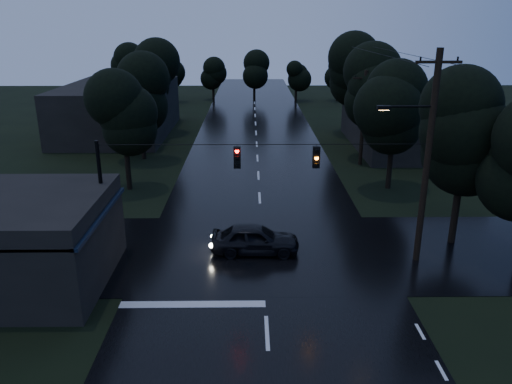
{
  "coord_description": "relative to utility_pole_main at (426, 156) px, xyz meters",
  "views": [
    {
      "loc": [
        -0.6,
        -10.91,
        11.1
      ],
      "look_at": [
        -0.31,
        13.58,
        2.64
      ],
      "focal_mm": 35.0,
      "sensor_mm": 36.0,
      "label": 1
    }
  ],
  "objects": [
    {
      "name": "tree_right_c",
      "position": [
        2.79,
        29.0,
        1.11
      ],
      "size": [
        4.76,
        4.76,
        10.03
      ],
      "color": "black",
      "rests_on": "ground"
    },
    {
      "name": "building_far_right",
      "position": [
        6.59,
        23.0,
        -3.06
      ],
      "size": [
        10.0,
        14.0,
        4.4
      ],
      "primitive_type": "cube",
      "color": "black",
      "rests_on": "ground"
    },
    {
      "name": "tree_left_b",
      "position": [
        -17.01,
        19.0,
        0.36
      ],
      "size": [
        4.2,
        4.2,
        8.85
      ],
      "color": "black",
      "rests_on": "ground"
    },
    {
      "name": "utility_pole_far",
      "position": [
        0.89,
        17.0,
        -1.38
      ],
      "size": [
        2.0,
        0.3,
        7.5
      ],
      "color": "black",
      "rests_on": "ground"
    },
    {
      "name": "tree_right_a",
      "position": [
        1.59,
        11.0,
        0.36
      ],
      "size": [
        4.2,
        4.2,
        8.85
      ],
      "color": "black",
      "rests_on": "ground"
    },
    {
      "name": "cross_street",
      "position": [
        -7.41,
        1.0,
        -5.26
      ],
      "size": [
        60.0,
        9.0,
        0.02
      ],
      "primitive_type": "cube",
      "color": "black",
      "rests_on": "ground"
    },
    {
      "name": "span_signals",
      "position": [
        -6.85,
        -0.01,
        -0.01
      ],
      "size": [
        15.0,
        0.37,
        1.12
      ],
      "color": "black",
      "rests_on": "ground"
    },
    {
      "name": "tree_left_c",
      "position": [
        -17.61,
        29.0,
        0.74
      ],
      "size": [
        4.48,
        4.48,
        9.44
      ],
      "color": "black",
      "rests_on": "ground"
    },
    {
      "name": "tree_corner_near",
      "position": [
        2.59,
        2.0,
        0.74
      ],
      "size": [
        4.48,
        4.48,
        9.44
      ],
      "color": "black",
      "rests_on": "ground"
    },
    {
      "name": "car",
      "position": [
        -7.79,
        0.88,
        -4.51
      ],
      "size": [
        4.44,
        1.9,
        1.5
      ],
      "primitive_type": "imported",
      "rotation": [
        0.0,
        0.0,
        1.54
      ],
      "color": "black",
      "rests_on": "ground"
    },
    {
      "name": "main_road",
      "position": [
        -7.41,
        19.0,
        -5.26
      ],
      "size": [
        12.0,
        120.0,
        0.02
      ],
      "primitive_type": "cube",
      "color": "black",
      "rests_on": "ground"
    },
    {
      "name": "building_far_left",
      "position": [
        -21.41,
        29.0,
        -2.76
      ],
      "size": [
        10.0,
        16.0,
        5.0
      ],
      "primitive_type": "cube",
      "color": "black",
      "rests_on": "ground"
    },
    {
      "name": "tree_right_b",
      "position": [
        2.19,
        19.0,
        0.74
      ],
      "size": [
        4.48,
        4.48,
        9.44
      ],
      "color": "black",
      "rests_on": "ground"
    },
    {
      "name": "tree_left_a",
      "position": [
        -16.41,
        11.0,
        -0.02
      ],
      "size": [
        3.92,
        3.92,
        8.26
      ],
      "color": "black",
      "rests_on": "ground"
    },
    {
      "name": "anchor_pole_left",
      "position": [
        -14.91,
        0.0,
        -2.26
      ],
      "size": [
        0.18,
        0.18,
        6.0
      ],
      "primitive_type": "cylinder",
      "color": "black",
      "rests_on": "ground"
    },
    {
      "name": "utility_pole_main",
      "position": [
        0.0,
        0.0,
        0.0
      ],
      "size": [
        3.5,
        0.3,
        10.0
      ],
      "color": "black",
      "rests_on": "ground"
    }
  ]
}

